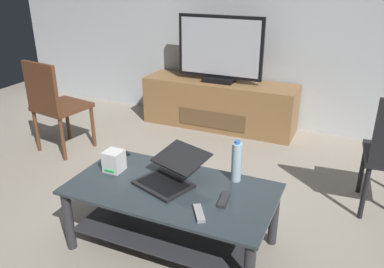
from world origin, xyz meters
name	(u,v)px	position (x,y,z in m)	size (l,w,h in m)	color
ground_plane	(161,232)	(0.00, 0.00, 0.00)	(7.68, 7.68, 0.00)	#9E9384
coffee_table	(172,206)	(0.14, -0.09, 0.30)	(1.28, 0.67, 0.44)	#2D383D
media_cabinet	(219,104)	(-0.32, 2.01, 0.27)	(1.71, 0.47, 0.53)	olive
television	(220,51)	(-0.32, 1.99, 0.87)	(0.94, 0.20, 0.71)	black
side_chair	(54,102)	(-1.52, 0.74, 0.51)	(0.50, 0.50, 0.91)	#59331E
laptop	(171,173)	(0.10, -0.03, 0.50)	(0.45, 0.49, 0.18)	black
router_box	(114,161)	(-0.31, -0.04, 0.51)	(0.12, 0.12, 0.14)	white
water_bottle_near	(236,162)	(0.47, 0.16, 0.57)	(0.06, 0.06, 0.28)	silver
cell_phone	(119,155)	(-0.40, 0.15, 0.44)	(0.07, 0.14, 0.01)	black
tv_remote	(199,213)	(0.41, -0.28, 0.45)	(0.04, 0.16, 0.02)	#99999E
soundbar_remote	(224,200)	(0.48, -0.10, 0.45)	(0.04, 0.16, 0.02)	#2D2D30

